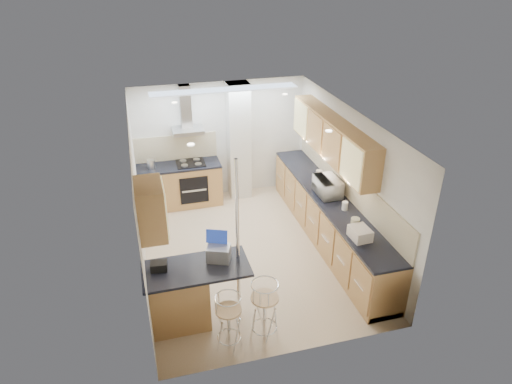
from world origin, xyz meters
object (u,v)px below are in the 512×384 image
object	(u,v)px
microwave	(328,187)
bread_bin	(360,233)
bar_stool_end	(265,312)
bar_stool_near	(229,323)
laptop	(219,253)

from	to	relation	value
microwave	bread_bin	size ratio (longest dim) A/B	1.70
bar_stool_end	bread_bin	xyz separation A→B (m)	(1.71, 0.71, 0.52)
bar_stool_near	bar_stool_end	bearing A→B (deg)	23.65
microwave	laptop	world-z (taller)	microwave
microwave	bar_stool_end	size ratio (longest dim) A/B	0.59
laptop	bar_stool_end	bearing A→B (deg)	-34.61
microwave	bar_stool_end	world-z (taller)	microwave
microwave	laptop	distance (m)	2.69
laptop	bar_stool_near	distance (m)	0.96
laptop	bread_bin	world-z (taller)	laptop
laptop	bar_stool_end	size ratio (longest dim) A/B	0.33
bar_stool_end	microwave	bearing A→B (deg)	-3.45
microwave	bar_stool_near	size ratio (longest dim) A/B	0.65
bar_stool_near	bar_stool_end	size ratio (longest dim) A/B	0.92
bar_stool_near	bread_bin	distance (m)	2.40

